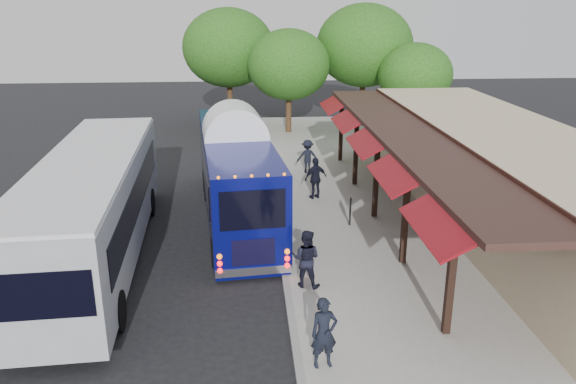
# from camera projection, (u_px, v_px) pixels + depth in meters

# --- Properties ---
(ground) EXTENTS (90.00, 90.00, 0.00)m
(ground) POSITION_uv_depth(u_px,v_px,m) (282.00, 272.00, 17.46)
(ground) COLOR black
(ground) RESTS_ON ground
(sidewalk) EXTENTS (10.00, 40.00, 0.15)m
(sidewalk) POSITION_uv_depth(u_px,v_px,m) (405.00, 219.00, 21.57)
(sidewalk) COLOR #9E9B93
(sidewalk) RESTS_ON ground
(curb) EXTENTS (0.20, 40.00, 0.16)m
(curb) POSITION_uv_depth(u_px,v_px,m) (277.00, 222.00, 21.22)
(curb) COLOR gray
(curb) RESTS_ON ground
(station_shelter) EXTENTS (8.15, 20.00, 3.60)m
(station_shelter) POSITION_uv_depth(u_px,v_px,m) (496.00, 173.00, 21.25)
(station_shelter) COLOR tan
(station_shelter) RESTS_ON ground
(coach_bus) EXTENTS (3.43, 11.21, 3.53)m
(coach_bus) POSITION_uv_depth(u_px,v_px,m) (236.00, 171.00, 21.29)
(coach_bus) COLOR #070A58
(coach_bus) RESTS_ON ground
(city_bus) EXTENTS (3.48, 12.86, 3.42)m
(city_bus) POSITION_uv_depth(u_px,v_px,m) (93.00, 204.00, 17.82)
(city_bus) COLOR #94979C
(city_bus) RESTS_ON ground
(ped_a) EXTENTS (0.67, 0.50, 1.68)m
(ped_a) POSITION_uv_depth(u_px,v_px,m) (324.00, 333.00, 12.47)
(ped_a) COLOR black
(ped_a) RESTS_ON sidewalk
(ped_b) EXTENTS (1.02, 0.91, 1.73)m
(ped_b) POSITION_uv_depth(u_px,v_px,m) (306.00, 259.00, 16.04)
(ped_b) COLOR black
(ped_b) RESTS_ON sidewalk
(ped_c) EXTENTS (1.11, 0.80, 1.76)m
(ped_c) POSITION_uv_depth(u_px,v_px,m) (316.00, 178.00, 23.33)
(ped_c) COLOR black
(ped_c) RESTS_ON sidewalk
(ped_d) EXTENTS (1.06, 0.64, 1.61)m
(ped_d) POSITION_uv_depth(u_px,v_px,m) (307.00, 156.00, 26.94)
(ped_d) COLOR black
(ped_d) RESTS_ON sidewalk
(sign_board) EXTENTS (0.16, 0.45, 1.01)m
(sign_board) POSITION_uv_depth(u_px,v_px,m) (350.00, 208.00, 20.53)
(sign_board) COLOR black
(sign_board) RESTS_ON sidewalk
(tree_left) EXTENTS (5.09, 5.09, 6.51)m
(tree_left) POSITION_uv_depth(u_px,v_px,m) (289.00, 65.00, 34.38)
(tree_left) COLOR #382314
(tree_left) RESTS_ON ground
(tree_mid) EXTENTS (6.23, 6.23, 7.98)m
(tree_mid) POSITION_uv_depth(u_px,v_px,m) (364.00, 46.00, 36.17)
(tree_mid) COLOR #382314
(tree_mid) RESTS_ON ground
(tree_right) EXTENTS (4.48, 4.48, 5.74)m
(tree_right) POSITION_uv_depth(u_px,v_px,m) (415.00, 75.00, 33.78)
(tree_right) COLOR #382314
(tree_right) RESTS_ON ground
(tree_far) EXTENTS (6.02, 6.02, 7.71)m
(tree_far) POSITION_uv_depth(u_px,v_px,m) (228.00, 48.00, 36.74)
(tree_far) COLOR #382314
(tree_far) RESTS_ON ground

